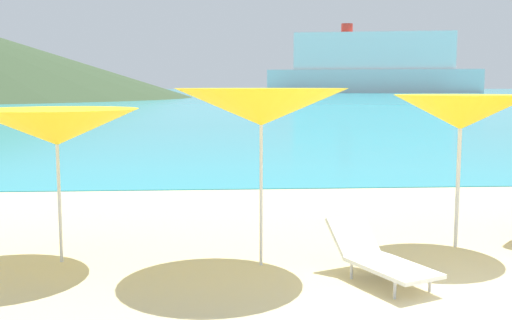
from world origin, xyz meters
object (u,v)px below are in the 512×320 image
object	(u,v)px
umbrella_3	(261,107)
umbrella_4	(461,112)
lounge_chair_6	(379,257)
cruise_ship	(373,66)
umbrella_2	(56,127)

from	to	relation	value
umbrella_3	umbrella_4	distance (m)	3.05
lounge_chair_6	cruise_ship	distance (m)	200.44
umbrella_4	lounge_chair_6	bearing A→B (deg)	-136.69
cruise_ship	umbrella_3	bearing A→B (deg)	-92.79
umbrella_2	umbrella_3	xyz separation A→B (m)	(2.69, -0.33, 0.27)
umbrella_3	cruise_ship	distance (m)	200.02
umbrella_4	lounge_chair_6	world-z (taller)	umbrella_4
umbrella_4	umbrella_3	bearing A→B (deg)	-165.87
umbrella_2	cruise_ship	world-z (taller)	cruise_ship
umbrella_4	cruise_ship	bearing A→B (deg)	75.94
umbrella_2	lounge_chair_6	world-z (taller)	umbrella_2
umbrella_2	lounge_chair_6	bearing A→B (deg)	-14.45
cruise_ship	lounge_chair_6	bearing A→B (deg)	-92.35
umbrella_3	cruise_ship	size ratio (longest dim) A/B	0.04
umbrella_4	cruise_ship	world-z (taller)	cruise_ship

